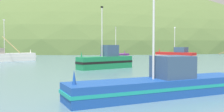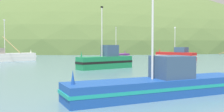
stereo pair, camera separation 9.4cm
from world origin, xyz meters
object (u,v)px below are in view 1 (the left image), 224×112
fishing_boat_white (0,57)px  fishing_boat_red (176,55)px  fishing_boat_purple (115,56)px  fishing_boat_blue (164,84)px  fishing_boat_green (106,61)px

fishing_boat_white → fishing_boat_red: size_ratio=2.12×
fishing_boat_purple → fishing_boat_blue: bearing=-146.8°
fishing_boat_white → fishing_boat_blue: bearing=-93.3°
fishing_boat_white → fishing_boat_green: size_ratio=2.07×
fishing_boat_purple → fishing_boat_blue: size_ratio=0.72×
fishing_boat_red → fishing_boat_blue: bearing=120.9°
fishing_boat_purple → fishing_boat_blue: fishing_boat_blue is taller
fishing_boat_white → fishing_boat_red: 31.40m
fishing_boat_green → fishing_boat_red: (14.38, 15.39, -0.05)m
fishing_boat_purple → fishing_boat_green: size_ratio=1.08×
fishing_boat_green → fishing_boat_purple: bearing=-131.0°
fishing_boat_blue → fishing_boat_green: (-1.84, 16.89, 0.27)m
fishing_boat_blue → fishing_boat_red: size_ratio=1.54×
fishing_boat_white → fishing_boat_purple: bearing=-25.9°
fishing_boat_blue → fishing_boat_white: size_ratio=0.73×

